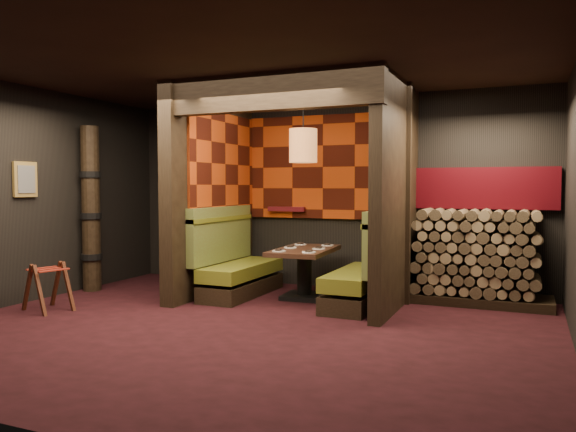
# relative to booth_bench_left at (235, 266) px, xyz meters

# --- Properties ---
(floor) EXTENTS (6.50, 5.50, 0.02)m
(floor) POSITION_rel_booth_bench_left_xyz_m (0.96, -1.65, -0.41)
(floor) COLOR black
(floor) RESTS_ON ground
(ceiling) EXTENTS (6.50, 5.50, 0.02)m
(ceiling) POSITION_rel_booth_bench_left_xyz_m (0.96, -1.65, 2.46)
(ceiling) COLOR black
(ceiling) RESTS_ON ground
(wall_back) EXTENTS (6.50, 0.02, 2.85)m
(wall_back) POSITION_rel_booth_bench_left_xyz_m (0.96, 1.11, 1.02)
(wall_back) COLOR black
(wall_back) RESTS_ON ground
(wall_front) EXTENTS (6.50, 0.02, 2.85)m
(wall_front) POSITION_rel_booth_bench_left_xyz_m (0.96, -4.41, 1.02)
(wall_front) COLOR black
(wall_front) RESTS_ON ground
(wall_left) EXTENTS (0.02, 5.50, 2.85)m
(wall_left) POSITION_rel_booth_bench_left_xyz_m (-2.30, -1.65, 1.02)
(wall_left) COLOR black
(wall_left) RESTS_ON ground
(partition_left) EXTENTS (0.20, 2.20, 2.85)m
(partition_left) POSITION_rel_booth_bench_left_xyz_m (-0.39, -0.00, 1.02)
(partition_left) COLOR black
(partition_left) RESTS_ON floor
(partition_right) EXTENTS (0.15, 2.10, 2.85)m
(partition_right) POSITION_rel_booth_bench_left_xyz_m (2.26, 0.05, 1.02)
(partition_right) COLOR black
(partition_right) RESTS_ON floor
(header_beam) EXTENTS (2.85, 0.18, 0.44)m
(header_beam) POSITION_rel_booth_bench_left_xyz_m (0.94, -0.95, 2.23)
(header_beam) COLOR black
(header_beam) RESTS_ON partition_left
(tapa_back_panel) EXTENTS (2.40, 0.06, 1.55)m
(tapa_back_panel) POSITION_rel_booth_bench_left_xyz_m (0.94, 1.06, 1.42)
(tapa_back_panel) COLOR #AA370C
(tapa_back_panel) RESTS_ON wall_back
(tapa_side_panel) EXTENTS (0.04, 1.85, 1.45)m
(tapa_side_panel) POSITION_rel_booth_bench_left_xyz_m (-0.27, 0.17, 1.45)
(tapa_side_panel) COLOR #AA370C
(tapa_side_panel) RESTS_ON partition_left
(lacquer_shelf) EXTENTS (0.60, 0.12, 0.07)m
(lacquer_shelf) POSITION_rel_booth_bench_left_xyz_m (0.36, 1.00, 0.78)
(lacquer_shelf) COLOR #561018
(lacquer_shelf) RESTS_ON wall_back
(booth_bench_left) EXTENTS (0.68, 1.60, 1.14)m
(booth_bench_left) POSITION_rel_booth_bench_left_xyz_m (0.00, 0.00, 0.00)
(booth_bench_left) COLOR black
(booth_bench_left) RESTS_ON floor
(booth_bench_right) EXTENTS (0.68, 1.60, 1.14)m
(booth_bench_right) POSITION_rel_booth_bench_left_xyz_m (1.89, 0.00, 0.00)
(booth_bench_right) COLOR black
(booth_bench_right) RESTS_ON floor
(dining_table) EXTENTS (0.79, 1.34, 0.69)m
(dining_table) POSITION_rel_booth_bench_left_xyz_m (1.00, 0.13, 0.05)
(dining_table) COLOR black
(dining_table) RESTS_ON floor
(place_settings) EXTENTS (0.65, 1.09, 0.03)m
(place_settings) POSITION_rel_booth_bench_left_xyz_m (1.00, 0.13, 0.30)
(place_settings) COLOR white
(place_settings) RESTS_ON dining_table
(pendant_lamp) EXTENTS (0.38, 0.38, 1.00)m
(pendant_lamp) POSITION_rel_booth_bench_left_xyz_m (1.00, 0.08, 1.67)
(pendant_lamp) COLOR #A76331
(pendant_lamp) RESTS_ON ceiling
(framed_picture) EXTENTS (0.05, 0.36, 0.46)m
(framed_picture) POSITION_rel_booth_bench_left_xyz_m (-2.25, -1.55, 1.22)
(framed_picture) COLOR olive
(framed_picture) RESTS_ON wall_left
(luggage_rack) EXTENTS (0.67, 0.55, 0.63)m
(luggage_rack) POSITION_rel_booth_bench_left_xyz_m (-1.63, -1.80, -0.09)
(luggage_rack) COLOR #3F1B0E
(luggage_rack) RESTS_ON floor
(totem_column) EXTENTS (0.31, 0.31, 2.40)m
(totem_column) POSITION_rel_booth_bench_left_xyz_m (-2.09, -0.55, 0.79)
(totem_column) COLOR black
(totem_column) RESTS_ON floor
(firewood_stack) EXTENTS (1.73, 0.70, 1.22)m
(firewood_stack) POSITION_rel_booth_bench_left_xyz_m (3.25, 0.70, 0.21)
(firewood_stack) COLOR black
(firewood_stack) RESTS_ON floor
(mosaic_header) EXTENTS (1.83, 0.10, 0.56)m
(mosaic_header) POSITION_rel_booth_bench_left_xyz_m (3.25, 1.03, 1.10)
(mosaic_header) COLOR maroon
(mosaic_header) RESTS_ON wall_back
(bay_front_post) EXTENTS (0.08, 0.08, 2.85)m
(bay_front_post) POSITION_rel_booth_bench_left_xyz_m (2.35, 0.31, 1.02)
(bay_front_post) COLOR black
(bay_front_post) RESTS_ON floor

